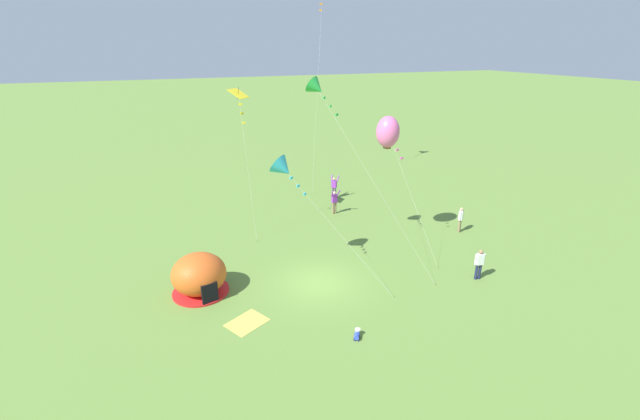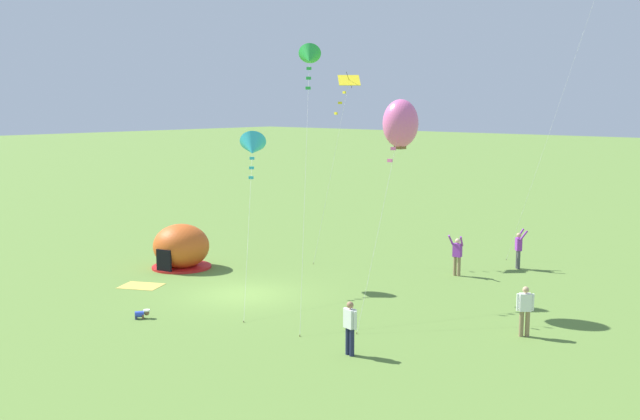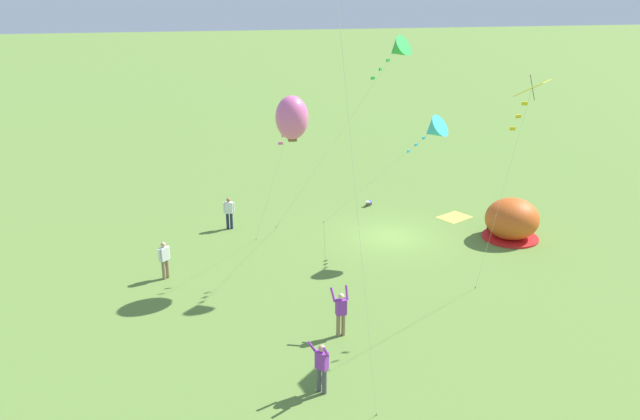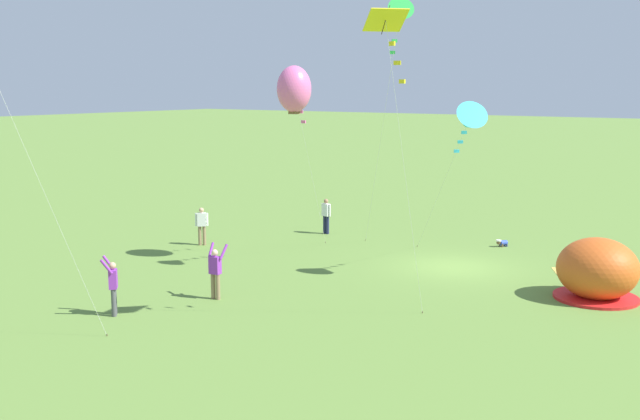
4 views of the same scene
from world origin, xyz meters
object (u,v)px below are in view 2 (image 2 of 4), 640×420
at_px(person_far_back, 519,248).
at_px(kite_cyan, 253,147).
at_px(kite_yellow, 348,85).
at_px(popup_tent, 181,247).
at_px(kite_pink, 400,124).
at_px(toddler_crawling, 142,314).
at_px(person_strolling, 350,325).
at_px(person_center_field, 457,254).
at_px(person_with_toddler, 525,309).
at_px(kite_green, 309,58).

distance_m(person_far_back, kite_cyan, 13.44).
bearing_deg(person_far_back, kite_yellow, -158.61).
distance_m(popup_tent, kite_pink, 13.00).
xyz_separation_m(toddler_crawling, kite_pink, (5.77, 7.85, 6.82)).
relative_size(person_far_back, kite_cyan, 0.29).
relative_size(popup_tent, kite_yellow, 0.30).
distance_m(toddler_crawling, person_far_back, 17.86).
xyz_separation_m(toddler_crawling, person_far_back, (6.44, 16.64, 0.82)).
xyz_separation_m(toddler_crawling, kite_yellow, (-1.49, 13.53, 8.45)).
bearing_deg(toddler_crawling, kite_pink, 53.67).
distance_m(person_strolling, kite_cyan, 11.39).
bearing_deg(kite_pink, kite_cyan, -169.11).
height_order(person_far_back, kite_cyan, kite_cyan).
bearing_deg(person_strolling, person_center_field, 105.34).
distance_m(popup_tent, person_strolling, 14.49).
distance_m(person_far_back, kite_pink, 10.66).
relative_size(popup_tent, kite_pink, 0.35).
bearing_deg(kite_cyan, person_with_toddler, 3.35).
bearing_deg(person_strolling, kite_green, 140.21).
height_order(person_center_field, kite_pink, kite_pink).
bearing_deg(kite_cyan, person_center_field, 49.01).
xyz_separation_m(person_far_back, person_with_toddler, (4.95, -9.37, -0.03)).
bearing_deg(popup_tent, toddler_crawling, -47.85).
bearing_deg(popup_tent, kite_yellow, 60.38).
height_order(person_strolling, person_far_back, person_far_back).
xyz_separation_m(person_with_toddler, kite_green, (-10.09, 0.40, 8.65)).
xyz_separation_m(person_with_toddler, kite_yellow, (-12.88, 6.26, 7.67)).
relative_size(kite_green, kite_yellow, 1.10).
relative_size(person_center_field, kite_pink, 0.24).
bearing_deg(person_far_back, person_strolling, -83.21).
distance_m(person_strolling, person_center_field, 11.96).
bearing_deg(kite_pink, person_center_field, 97.61).
xyz_separation_m(kite_green, kite_pink, (4.48, 0.18, -2.61)).
height_order(person_with_toddler, kite_pink, kite_pink).
xyz_separation_m(toddler_crawling, person_strolling, (8.19, 1.93, 0.79)).
bearing_deg(toddler_crawling, kite_yellow, 96.30).
xyz_separation_m(kite_cyan, kite_yellow, (-0.51, 6.98, 2.74)).
xyz_separation_m(person_strolling, kite_green, (-6.90, 5.74, 8.65)).
xyz_separation_m(person_center_field, kite_yellow, (-6.52, 0.07, 7.63)).
distance_m(toddler_crawling, kite_green, 12.23).
xyz_separation_m(popup_tent, kite_green, (6.94, 1.44, 8.62)).
xyz_separation_m(person_center_field, kite_green, (-3.73, -5.79, 8.61)).
bearing_deg(popup_tent, kite_cyan, 3.88).
height_order(kite_green, kite_cyan, kite_green).
height_order(person_far_back, kite_yellow, kite_yellow).
bearing_deg(kite_green, person_center_field, 57.21).
bearing_deg(kite_cyan, kite_pink, 10.89).
bearing_deg(kite_yellow, kite_green, -64.57).
xyz_separation_m(person_with_toddler, kite_cyan, (-12.37, -0.72, 4.92)).
height_order(popup_tent, person_center_field, popup_tent).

